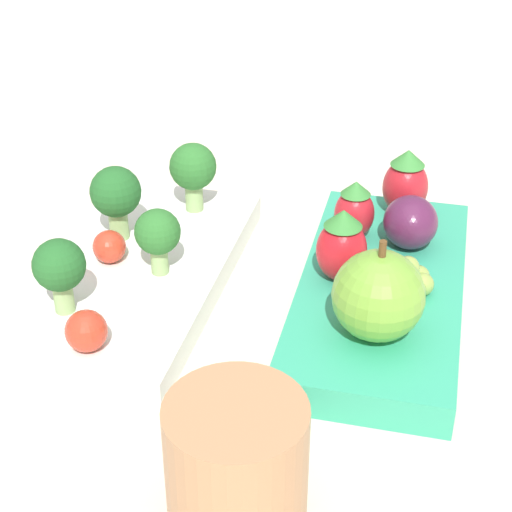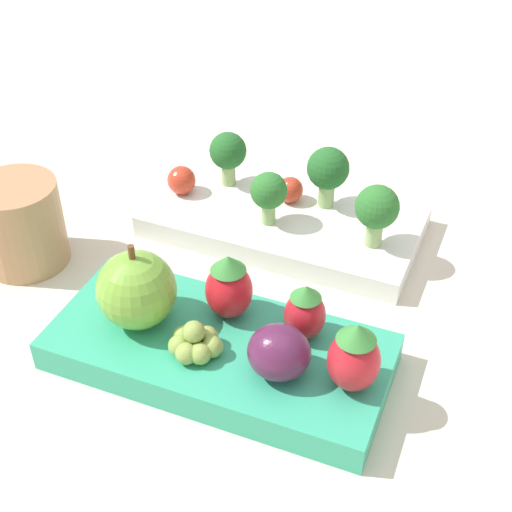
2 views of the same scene
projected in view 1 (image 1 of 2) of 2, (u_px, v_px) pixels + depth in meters
The scene contains 16 objects.
ground_plane at pixel (260, 301), 0.57m from camera, with size 4.00×4.00×0.00m, color beige.
bento_box_savoury at pixel (136, 275), 0.58m from camera, with size 0.24×0.15×0.02m.
bento_box_fruit at pixel (380, 293), 0.56m from camera, with size 0.24×0.13×0.02m.
broccoli_floret_0 at pixel (116, 194), 0.58m from camera, with size 0.04×0.04×0.05m.
broccoli_floret_1 at pixel (193, 169), 0.62m from camera, with size 0.03×0.03×0.05m.
broccoli_floret_2 at pixel (158, 232), 0.55m from camera, with size 0.03×0.03×0.05m.
broccoli_floret_3 at pixel (59, 268), 0.51m from camera, with size 0.03×0.03×0.05m.
cherry_tomato_0 at pixel (86, 331), 0.49m from camera, with size 0.02×0.02×0.02m.
cherry_tomato_1 at pixel (109, 247), 0.57m from camera, with size 0.02×0.02×0.02m.
apple at pixel (378, 296), 0.49m from camera, with size 0.05×0.05×0.06m.
strawberry_0 at pixel (342, 247), 0.54m from camera, with size 0.03×0.03×0.05m.
strawberry_1 at pixel (406, 183), 0.61m from camera, with size 0.03×0.03×0.05m.
strawberry_2 at pixel (354, 210), 0.59m from camera, with size 0.03×0.03×0.04m.
plum at pixel (410, 222), 0.58m from camera, with size 0.04×0.04×0.04m.
grape_cluster at pixel (406, 280), 0.54m from camera, with size 0.03×0.03×0.03m.
drinking_cup at pixel (236, 466), 0.40m from camera, with size 0.07×0.07×0.07m.
Camera 1 is at (-0.46, -0.04, 0.33)m, focal length 60.00 mm.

